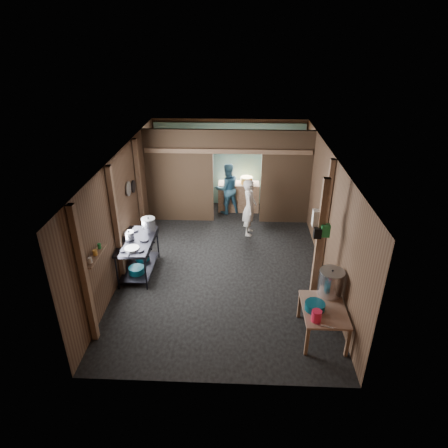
{
  "coord_description": "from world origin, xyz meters",
  "views": [
    {
      "loc": [
        0.33,
        -7.72,
        4.93
      ],
      "look_at": [
        0.0,
        -0.2,
        1.1
      ],
      "focal_mm": 30.99,
      "sensor_mm": 36.0,
      "label": 1
    }
  ],
  "objects_px": {
    "prep_table": "(322,322)",
    "stock_pot": "(331,283)",
    "yellow_tub": "(247,180)",
    "cook": "(249,208)",
    "gas_range": "(139,256)",
    "stove_pot_large": "(149,225)",
    "pink_bucket": "(316,316)"
  },
  "relations": [
    {
      "from": "gas_range",
      "to": "yellow_tub",
      "type": "height_order",
      "value": "yellow_tub"
    },
    {
      "from": "prep_table",
      "to": "cook",
      "type": "height_order",
      "value": "cook"
    },
    {
      "from": "prep_table",
      "to": "pink_bucket",
      "type": "relative_size",
      "value": 5.08
    },
    {
      "from": "gas_range",
      "to": "stove_pot_large",
      "type": "bearing_deg",
      "value": 70.34
    },
    {
      "from": "gas_range",
      "to": "prep_table",
      "type": "bearing_deg",
      "value": -26.44
    },
    {
      "from": "yellow_tub",
      "to": "stove_pot_large",
      "type": "bearing_deg",
      "value": -126.73
    },
    {
      "from": "yellow_tub",
      "to": "cook",
      "type": "distance_m",
      "value": 1.52
    },
    {
      "from": "stove_pot_large",
      "to": "stock_pot",
      "type": "distance_m",
      "value": 4.17
    },
    {
      "from": "stock_pot",
      "to": "prep_table",
      "type": "bearing_deg",
      "value": -111.95
    },
    {
      "from": "yellow_tub",
      "to": "cook",
      "type": "bearing_deg",
      "value": -87.39
    },
    {
      "from": "pink_bucket",
      "to": "stove_pot_large",
      "type": "bearing_deg",
      "value": 141.66
    },
    {
      "from": "pink_bucket",
      "to": "yellow_tub",
      "type": "bearing_deg",
      "value": 101.14
    },
    {
      "from": "stove_pot_large",
      "to": "cook",
      "type": "distance_m",
      "value": 2.75
    },
    {
      "from": "stock_pot",
      "to": "yellow_tub",
      "type": "distance_m",
      "value": 5.12
    },
    {
      "from": "prep_table",
      "to": "yellow_tub",
      "type": "bearing_deg",
      "value": 103.82
    },
    {
      "from": "yellow_tub",
      "to": "cook",
      "type": "height_order",
      "value": "cook"
    },
    {
      "from": "gas_range",
      "to": "prep_table",
      "type": "height_order",
      "value": "gas_range"
    },
    {
      "from": "gas_range",
      "to": "cook",
      "type": "height_order",
      "value": "cook"
    },
    {
      "from": "stock_pot",
      "to": "cook",
      "type": "height_order",
      "value": "cook"
    },
    {
      "from": "yellow_tub",
      "to": "cook",
      "type": "xyz_separation_m",
      "value": [
        0.07,
        -1.51,
        -0.19
      ]
    },
    {
      "from": "prep_table",
      "to": "pink_bucket",
      "type": "xyz_separation_m",
      "value": [
        -0.2,
        -0.32,
        0.4
      ]
    },
    {
      "from": "prep_table",
      "to": "stock_pot",
      "type": "bearing_deg",
      "value": 68.05
    },
    {
      "from": "prep_table",
      "to": "pink_bucket",
      "type": "height_order",
      "value": "pink_bucket"
    },
    {
      "from": "cook",
      "to": "stove_pot_large",
      "type": "bearing_deg",
      "value": 125.96
    },
    {
      "from": "gas_range",
      "to": "pink_bucket",
      "type": "xyz_separation_m",
      "value": [
        3.51,
        -2.17,
        0.29
      ]
    },
    {
      "from": "gas_range",
      "to": "stock_pot",
      "type": "distance_m",
      "value": 4.15
    },
    {
      "from": "prep_table",
      "to": "stock_pot",
      "type": "height_order",
      "value": "stock_pot"
    },
    {
      "from": "gas_range",
      "to": "stove_pot_large",
      "type": "height_order",
      "value": "stove_pot_large"
    },
    {
      "from": "stock_pot",
      "to": "cook",
      "type": "bearing_deg",
      "value": 112.53
    },
    {
      "from": "stock_pot",
      "to": "cook",
      "type": "relative_size",
      "value": 0.34
    },
    {
      "from": "pink_bucket",
      "to": "yellow_tub",
      "type": "relative_size",
      "value": 0.56
    },
    {
      "from": "pink_bucket",
      "to": "yellow_tub",
      "type": "xyz_separation_m",
      "value": [
        -1.11,
        5.64,
        0.24
      ]
    }
  ]
}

